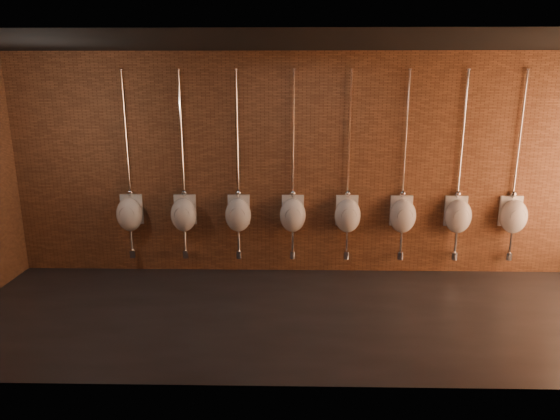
{
  "coord_description": "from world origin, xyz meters",
  "views": [
    {
      "loc": [
        -0.23,
        -5.64,
        2.79
      ],
      "look_at": [
        -0.36,
        0.9,
        1.1
      ],
      "focal_mm": 32.0,
      "sensor_mm": 36.0,
      "label": 1
    }
  ],
  "objects": [
    {
      "name": "urinal_6",
      "position": [
        2.21,
        1.37,
        0.92
      ],
      "size": [
        0.39,
        0.34,
        2.72
      ],
      "color": "white",
      "rests_on": "ground"
    },
    {
      "name": "room_shell",
      "position": [
        0.0,
        0.0,
        2.01
      ],
      "size": [
        8.54,
        3.04,
        3.22
      ],
      "color": "black",
      "rests_on": "ground"
    },
    {
      "name": "urinal_2",
      "position": [
        -0.98,
        1.37,
        0.92
      ],
      "size": [
        0.39,
        0.34,
        2.72
      ],
      "color": "white",
      "rests_on": "ground"
    },
    {
      "name": "urinal_7",
      "position": [
        3.0,
        1.37,
        0.92
      ],
      "size": [
        0.39,
        0.34,
        2.72
      ],
      "color": "white",
      "rests_on": "ground"
    },
    {
      "name": "urinal_3",
      "position": [
        -0.18,
        1.37,
        0.92
      ],
      "size": [
        0.39,
        0.34,
        2.72
      ],
      "color": "white",
      "rests_on": "ground"
    },
    {
      "name": "urinal_5",
      "position": [
        1.41,
        1.37,
        0.92
      ],
      "size": [
        0.39,
        0.34,
        2.72
      ],
      "color": "white",
      "rests_on": "ground"
    },
    {
      "name": "urinal_4",
      "position": [
        0.61,
        1.37,
        0.92
      ],
      "size": [
        0.39,
        0.34,
        2.72
      ],
      "color": "white",
      "rests_on": "ground"
    },
    {
      "name": "urinal_1",
      "position": [
        -1.78,
        1.37,
        0.92
      ],
      "size": [
        0.39,
        0.34,
        2.72
      ],
      "color": "white",
      "rests_on": "ground"
    },
    {
      "name": "ground",
      "position": [
        0.0,
        0.0,
        0.0
      ],
      "size": [
        8.5,
        8.5,
        0.0
      ],
      "primitive_type": "plane",
      "color": "black",
      "rests_on": "ground"
    },
    {
      "name": "urinal_0",
      "position": [
        -2.57,
        1.37,
        0.92
      ],
      "size": [
        0.39,
        0.34,
        2.72
      ],
      "color": "white",
      "rests_on": "ground"
    }
  ]
}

